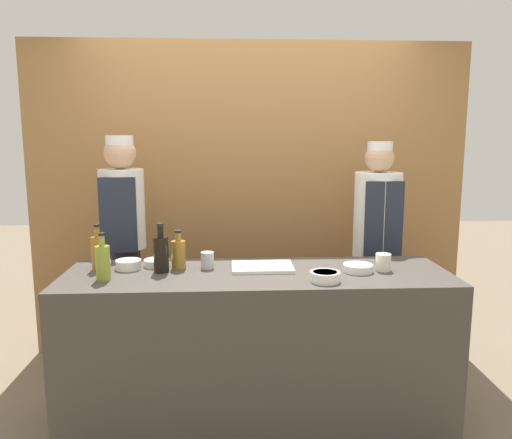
{
  "coord_description": "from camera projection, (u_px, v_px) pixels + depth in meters",
  "views": [
    {
      "loc": [
        -0.15,
        -2.72,
        1.69
      ],
      "look_at": [
        0.0,
        0.14,
        1.22
      ],
      "focal_mm": 35.0,
      "sensor_mm": 36.0,
      "label": 1
    }
  ],
  "objects": [
    {
      "name": "cup_steel",
      "position": [
        207.0,
        260.0,
        2.89
      ],
      "size": [
        0.07,
        0.07,
        0.1
      ],
      "color": "#B7B7BC",
      "rests_on": "counter"
    },
    {
      "name": "cabinet_wall",
      "position": [
        249.0,
        200.0,
        3.94
      ],
      "size": [
        3.35,
        0.18,
        2.4
      ],
      "color": "olive",
      "rests_on": "ground_plane"
    },
    {
      "name": "chef_right",
      "position": [
        376.0,
        249.0,
        3.54
      ],
      "size": [
        0.33,
        0.33,
        1.66
      ],
      "color": "#28282D",
      "rests_on": "ground_plane"
    },
    {
      "name": "bottle_oil",
      "position": [
        103.0,
        262.0,
        2.65
      ],
      "size": [
        0.08,
        0.08,
        0.26
      ],
      "color": "olive",
      "rests_on": "counter"
    },
    {
      "name": "sauce_bowl_purple",
      "position": [
        157.0,
        262.0,
        2.94
      ],
      "size": [
        0.15,
        0.15,
        0.04
      ],
      "color": "white",
      "rests_on": "counter"
    },
    {
      "name": "sauce_bowl_yellow",
      "position": [
        358.0,
        268.0,
        2.82
      ],
      "size": [
        0.17,
        0.17,
        0.04
      ],
      "color": "white",
      "rests_on": "counter"
    },
    {
      "name": "sauce_bowl_orange",
      "position": [
        128.0,
        264.0,
        2.87
      ],
      "size": [
        0.15,
        0.15,
        0.05
      ],
      "color": "white",
      "rests_on": "counter"
    },
    {
      "name": "sauce_bowl_green",
      "position": [
        325.0,
        276.0,
        2.63
      ],
      "size": [
        0.16,
        0.16,
        0.05
      ],
      "color": "white",
      "rests_on": "counter"
    },
    {
      "name": "counter",
      "position": [
        257.0,
        351.0,
        2.89
      ],
      "size": [
        2.17,
        0.68,
        0.94
      ],
      "color": "#3D3833",
      "rests_on": "ground_plane"
    },
    {
      "name": "bottle_amber",
      "position": [
        98.0,
        252.0,
        2.86
      ],
      "size": [
        0.07,
        0.07,
        0.26
      ],
      "color": "#9E661E",
      "rests_on": "counter"
    },
    {
      "name": "bottle_vinegar",
      "position": [
        179.0,
        254.0,
        2.88
      ],
      "size": [
        0.08,
        0.08,
        0.22
      ],
      "color": "olive",
      "rests_on": "counter"
    },
    {
      "name": "bottle_soy",
      "position": [
        161.0,
        253.0,
        2.8
      ],
      "size": [
        0.09,
        0.09,
        0.28
      ],
      "color": "black",
      "rests_on": "counter"
    },
    {
      "name": "ground_plane",
      "position": [
        257.0,
        425.0,
        2.96
      ],
      "size": [
        14.0,
        14.0,
        0.0
      ],
      "primitive_type": "plane",
      "color": "#756651"
    },
    {
      "name": "cup_cream",
      "position": [
        383.0,
        262.0,
        2.84
      ],
      "size": [
        0.09,
        0.09,
        0.1
      ],
      "color": "silver",
      "rests_on": "counter"
    },
    {
      "name": "cutting_board",
      "position": [
        262.0,
        267.0,
        2.89
      ],
      "size": [
        0.35,
        0.25,
        0.02
      ],
      "color": "white",
      "rests_on": "counter"
    },
    {
      "name": "chef_left",
      "position": [
        124.0,
        246.0,
        3.44
      ],
      "size": [
        0.3,
        0.3,
        1.7
      ],
      "color": "#28282D",
      "rests_on": "ground_plane"
    }
  ]
}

